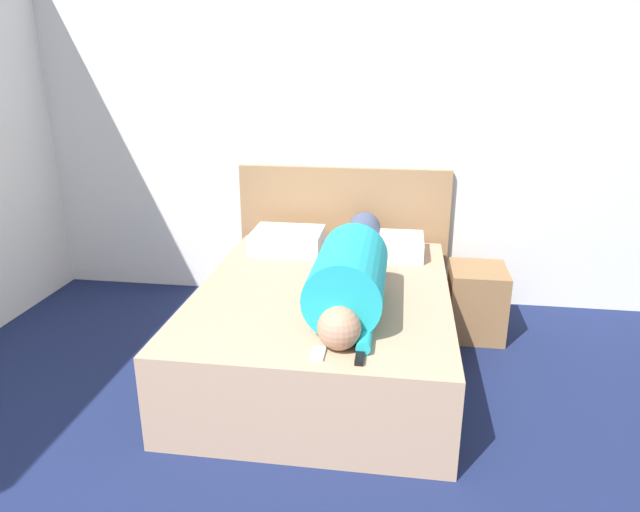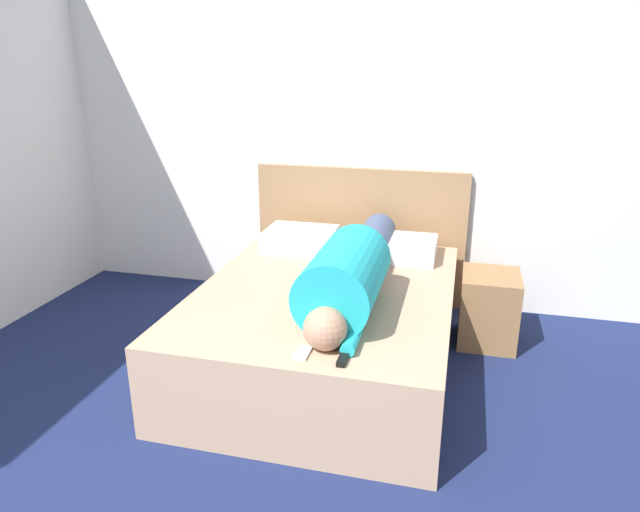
% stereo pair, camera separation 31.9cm
% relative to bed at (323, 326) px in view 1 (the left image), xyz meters
% --- Properties ---
extents(wall_back, '(5.54, 0.06, 2.60)m').
position_rel_bed_xyz_m(wall_back, '(-0.18, 1.15, 1.04)').
color(wall_back, white).
rests_on(wall_back, ground_plane).
extents(bed, '(1.49, 1.96, 0.51)m').
position_rel_bed_xyz_m(bed, '(0.00, 0.00, 0.00)').
color(bed, tan).
rests_on(bed, ground_plane).
extents(headboard, '(1.61, 0.04, 1.05)m').
position_rel_bed_xyz_m(headboard, '(0.00, 1.08, 0.27)').
color(headboard, '#A37A51').
rests_on(headboard, ground_plane).
extents(nightstand, '(0.37, 0.42, 0.48)m').
position_rel_bed_xyz_m(nightstand, '(0.98, 0.56, -0.02)').
color(nightstand, olive).
rests_on(nightstand, ground_plane).
extents(person_lying, '(0.39, 1.78, 0.39)m').
position_rel_bed_xyz_m(person_lying, '(0.18, -0.12, 0.43)').
color(person_lying, tan).
rests_on(person_lying, bed).
extents(pillow_near_headboard, '(0.49, 0.40, 0.15)m').
position_rel_bed_xyz_m(pillow_near_headboard, '(-0.35, 0.67, 0.33)').
color(pillow_near_headboard, white).
rests_on(pillow_near_headboard, bed).
extents(pillow_second, '(0.47, 0.40, 0.13)m').
position_rel_bed_xyz_m(pillow_second, '(0.37, 0.67, 0.32)').
color(pillow_second, white).
rests_on(pillow_second, bed).
extents(tv_remote, '(0.04, 0.15, 0.02)m').
position_rel_bed_xyz_m(tv_remote, '(0.29, -0.83, 0.27)').
color(tv_remote, black).
rests_on(tv_remote, bed).
extents(cell_phone, '(0.06, 0.13, 0.01)m').
position_rel_bed_xyz_m(cell_phone, '(0.09, -0.82, 0.26)').
color(cell_phone, '#B2B7BC').
rests_on(cell_phone, bed).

